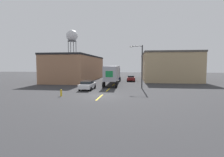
% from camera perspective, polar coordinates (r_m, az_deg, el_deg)
% --- Properties ---
extents(ground_plane, '(160.00, 160.00, 0.00)m').
position_cam_1_polar(ground_plane, '(22.81, -3.62, -5.74)').
color(ground_plane, '#333335').
extents(road_centerline, '(0.20, 18.07, 0.01)m').
position_cam_1_polar(road_centerline, '(28.75, -1.26, -3.64)').
color(road_centerline, gold).
rests_on(road_centerline, ground_plane).
extents(warehouse_left, '(9.65, 24.56, 6.60)m').
position_cam_1_polar(warehouse_left, '(48.62, -11.18, 3.42)').
color(warehouse_left, '#9E7051').
rests_on(warehouse_left, ground_plane).
extents(warehouse_right, '(13.28, 22.01, 7.30)m').
position_cam_1_polar(warehouse_right, '(51.41, 17.30, 3.74)').
color(warehouse_right, tan).
rests_on(warehouse_right, ground_plane).
extents(semi_truck, '(3.13, 15.62, 3.83)m').
position_cam_1_polar(semi_truck, '(37.59, 0.38, 1.80)').
color(semi_truck, navy).
rests_on(semi_truck, ground_plane).
extents(parked_car_left_near, '(2.06, 4.55, 1.43)m').
position_cam_1_polar(parked_car_left_near, '(28.96, -8.01, -2.11)').
color(parked_car_left_near, silver).
rests_on(parked_car_left_near, ground_plane).
extents(parked_car_right_far, '(2.06, 4.55, 1.43)m').
position_cam_1_polar(parked_car_right_far, '(44.49, 6.26, 0.13)').
color(parked_car_right_far, maroon).
rests_on(parked_car_right_far, ground_plane).
extents(water_tower, '(5.40, 5.40, 20.63)m').
position_cam_1_polar(water_tower, '(86.45, -12.95, 13.22)').
color(water_tower, '#47474C').
rests_on(water_tower, ground_plane).
extents(street_lamp, '(2.33, 0.32, 7.43)m').
position_cam_1_polar(street_lamp, '(30.61, 9.28, 4.91)').
color(street_lamp, '#2D2D30').
rests_on(street_lamp, ground_plane).
extents(fire_hydrant, '(0.22, 0.22, 0.89)m').
position_cam_1_polar(fire_hydrant, '(23.53, -16.28, -4.50)').
color(fire_hydrant, gold).
rests_on(fire_hydrant, ground_plane).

